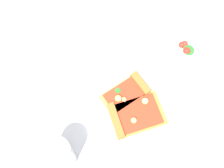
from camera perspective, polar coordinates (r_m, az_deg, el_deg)
ground_plane at (r=0.82m, az=6.42°, el=-3.10°), size 2.40×2.40×0.00m
plate at (r=0.80m, az=4.36°, el=-4.78°), size 0.27×0.27×0.01m
pizza_slice_near at (r=0.80m, az=3.16°, el=-1.63°), size 0.12×0.15×0.03m
pizza_slice_far at (r=0.78m, az=4.21°, el=-6.22°), size 0.17×0.17×0.02m
salad_bowl at (r=0.87m, az=13.79°, el=6.71°), size 0.12×0.12×0.07m
soda_glass at (r=0.73m, az=-10.34°, el=-13.81°), size 0.07×0.07×0.12m
paper_napkin at (r=0.91m, az=-8.95°, el=8.35°), size 0.18×0.19×0.00m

